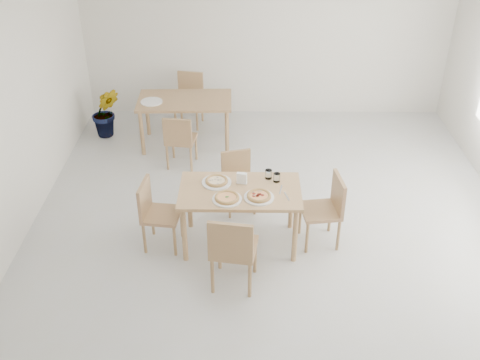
{
  "coord_description": "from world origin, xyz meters",
  "views": [
    {
      "loc": [
        -0.34,
        -5.47,
        4.18
      ],
      "look_at": [
        -0.4,
        -0.19,
        0.88
      ],
      "focal_mm": 42.0,
      "sensor_mm": 36.0,
      "label": 1
    }
  ],
  "objects_px": {
    "tumbler_a": "(268,174)",
    "chair_back_s": "(180,138)",
    "chair_south": "(233,248)",
    "pizza_margherita": "(227,197)",
    "napkin_holder": "(242,179)",
    "chair_north": "(238,177)",
    "plate_empty": "(152,102)",
    "potted_plant": "(106,112)",
    "pizza_mushroom": "(217,181)",
    "chair_west": "(155,210)",
    "chair_back_n": "(189,95)",
    "main_table": "(240,197)",
    "tumbler_b": "(277,178)",
    "pizza_pepperoni": "(259,196)",
    "plate_mushroom": "(217,182)",
    "plate_margherita": "(227,199)",
    "chair_east": "(328,206)",
    "plate_pepperoni": "(259,197)",
    "second_table": "(185,105)"
  },
  "relations": [
    {
      "from": "chair_north",
      "to": "chair_west",
      "type": "relative_size",
      "value": 0.91
    },
    {
      "from": "chair_north",
      "to": "pizza_pepperoni",
      "type": "distance_m",
      "value": 1.03
    },
    {
      "from": "pizza_pepperoni",
      "to": "tumbler_a",
      "type": "distance_m",
      "value": 0.43
    },
    {
      "from": "pizza_margherita",
      "to": "potted_plant",
      "type": "distance_m",
      "value": 3.6
    },
    {
      "from": "tumbler_a",
      "to": "chair_back_s",
      "type": "distance_m",
      "value": 1.96
    },
    {
      "from": "plate_pepperoni",
      "to": "chair_back_s",
      "type": "distance_m",
      "value": 2.23
    },
    {
      "from": "chair_west",
      "to": "chair_east",
      "type": "height_order",
      "value": "chair_east"
    },
    {
      "from": "main_table",
      "to": "plate_mushroom",
      "type": "relative_size",
      "value": 4.06
    },
    {
      "from": "pizza_margherita",
      "to": "napkin_holder",
      "type": "height_order",
      "value": "napkin_holder"
    },
    {
      "from": "chair_east",
      "to": "second_table",
      "type": "xyz_separation_m",
      "value": [
        -1.87,
        2.44,
        0.15
      ]
    },
    {
      "from": "plate_mushroom",
      "to": "chair_back_n",
      "type": "xyz_separation_m",
      "value": [
        -0.59,
        3.09,
        -0.26
      ]
    },
    {
      "from": "plate_pepperoni",
      "to": "pizza_margherita",
      "type": "bearing_deg",
      "value": -173.56
    },
    {
      "from": "chair_south",
      "to": "plate_margherita",
      "type": "xyz_separation_m",
      "value": [
        -0.07,
        0.57,
        0.22
      ]
    },
    {
      "from": "chair_west",
      "to": "plate_mushroom",
      "type": "distance_m",
      "value": 0.78
    },
    {
      "from": "chair_back_s",
      "to": "plate_empty",
      "type": "relative_size",
      "value": 2.54
    },
    {
      "from": "chair_north",
      "to": "chair_back_n",
      "type": "xyz_separation_m",
      "value": [
        -0.83,
        2.46,
        0.05
      ]
    },
    {
      "from": "napkin_holder",
      "to": "tumbler_b",
      "type": "bearing_deg",
      "value": 19.35
    },
    {
      "from": "tumbler_b",
      "to": "second_table",
      "type": "xyz_separation_m",
      "value": [
        -1.28,
        2.31,
        -0.14
      ]
    },
    {
      "from": "chair_west",
      "to": "pizza_mushroom",
      "type": "bearing_deg",
      "value": -69.51
    },
    {
      "from": "chair_east",
      "to": "chair_back_s",
      "type": "distance_m",
      "value": 2.55
    },
    {
      "from": "napkin_holder",
      "to": "chair_north",
      "type": "bearing_deg",
      "value": 106.61
    },
    {
      "from": "chair_back_n",
      "to": "chair_south",
      "type": "bearing_deg",
      "value": -69.24
    },
    {
      "from": "plate_mushroom",
      "to": "plate_pepperoni",
      "type": "height_order",
      "value": "same"
    },
    {
      "from": "chair_south",
      "to": "chair_back_s",
      "type": "relative_size",
      "value": 1.14
    },
    {
      "from": "plate_margherita",
      "to": "chair_north",
      "type": "bearing_deg",
      "value": 83.99
    },
    {
      "from": "pizza_pepperoni",
      "to": "tumbler_a",
      "type": "relative_size",
      "value": 2.81
    },
    {
      "from": "chair_back_n",
      "to": "pizza_margherita",
      "type": "bearing_deg",
      "value": -68.58
    },
    {
      "from": "tumbler_a",
      "to": "pizza_mushroom",
      "type": "bearing_deg",
      "value": -169.35
    },
    {
      "from": "plate_mushroom",
      "to": "tumbler_b",
      "type": "bearing_deg",
      "value": 3.63
    },
    {
      "from": "pizza_mushroom",
      "to": "chair_back_n",
      "type": "relative_size",
      "value": 0.3
    },
    {
      "from": "pizza_mushroom",
      "to": "plate_empty",
      "type": "xyz_separation_m",
      "value": [
        -1.07,
        2.24,
        -0.02
      ]
    },
    {
      "from": "main_table",
      "to": "pizza_mushroom",
      "type": "relative_size",
      "value": 5.28
    },
    {
      "from": "pizza_pepperoni",
      "to": "chair_back_n",
      "type": "bearing_deg",
      "value": 107.52
    },
    {
      "from": "plate_pepperoni",
      "to": "pizza_pepperoni",
      "type": "bearing_deg",
      "value": 90.0
    },
    {
      "from": "plate_pepperoni",
      "to": "chair_back_n",
      "type": "relative_size",
      "value": 0.39
    },
    {
      "from": "pizza_mushroom",
      "to": "pizza_pepperoni",
      "type": "bearing_deg",
      "value": -32.43
    },
    {
      "from": "main_table",
      "to": "plate_mushroom",
      "type": "xyz_separation_m",
      "value": [
        -0.27,
        0.14,
        0.1
      ]
    },
    {
      "from": "chair_south",
      "to": "plate_empty",
      "type": "distance_m",
      "value": 3.41
    },
    {
      "from": "pizza_margherita",
      "to": "chair_back_n",
      "type": "xyz_separation_m",
      "value": [
        -0.72,
        3.44,
        -0.28
      ]
    },
    {
      "from": "pizza_pepperoni",
      "to": "chair_back_s",
      "type": "distance_m",
      "value": 2.24
    },
    {
      "from": "chair_south",
      "to": "tumbler_b",
      "type": "height_order",
      "value": "chair_south"
    },
    {
      "from": "tumbler_b",
      "to": "potted_plant",
      "type": "xyz_separation_m",
      "value": [
        -2.57,
        2.57,
        -0.39
      ]
    },
    {
      "from": "plate_margherita",
      "to": "potted_plant",
      "type": "bearing_deg",
      "value": 124.1
    },
    {
      "from": "plate_margherita",
      "to": "pizza_mushroom",
      "type": "xyz_separation_m",
      "value": [
        -0.13,
        0.34,
        0.02
      ]
    },
    {
      "from": "pizza_margherita",
      "to": "tumbler_a",
      "type": "distance_m",
      "value": 0.65
    },
    {
      "from": "main_table",
      "to": "napkin_holder",
      "type": "distance_m",
      "value": 0.21
    },
    {
      "from": "chair_south",
      "to": "plate_pepperoni",
      "type": "bearing_deg",
      "value": -105.82
    },
    {
      "from": "main_table",
      "to": "plate_empty",
      "type": "bearing_deg",
      "value": 119.54
    },
    {
      "from": "chair_south",
      "to": "tumbler_a",
      "type": "height_order",
      "value": "chair_south"
    },
    {
      "from": "second_table",
      "to": "potted_plant",
      "type": "xyz_separation_m",
      "value": [
        -1.29,
        0.27,
        -0.25
      ]
    }
  ]
}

